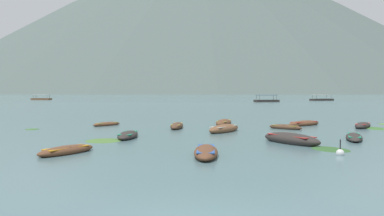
# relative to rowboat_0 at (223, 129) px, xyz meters

# --- Properties ---
(ground_plane) EXTENTS (6000.00, 6000.00, 0.00)m
(ground_plane) POSITION_rel_rowboat_0_xyz_m (-2.54, 1477.90, -0.24)
(ground_plane) COLOR slate
(mountain_1) EXTENTS (1308.17, 1308.17, 411.94)m
(mountain_1) POSITION_rel_rowboat_0_xyz_m (-405.98, 1620.27, 205.73)
(mountain_1) COLOR #56665B
(mountain_1) RESTS_ON ground
(mountain_2) EXTENTS (1769.89, 1769.89, 567.08)m
(mountain_2) POSITION_rel_rowboat_0_xyz_m (30.61, 1336.14, 283.30)
(mountain_2) COLOR #4C5B56
(mountain_2) RESTS_ON ground
(mountain_3) EXTENTS (1057.79, 1057.79, 288.55)m
(mountain_3) POSITION_rel_rowboat_0_xyz_m (821.37, 1588.96, 144.03)
(mountain_3) COLOR slate
(mountain_3) RESTS_ON ground
(rowboat_0) EXTENTS (3.58, 4.36, 0.78)m
(rowboat_0) POSITION_rel_rowboat_0_xyz_m (0.00, 0.00, 0.00)
(rowboat_0) COLOR brown
(rowboat_0) RESTS_ON ground
(rowboat_1) EXTENTS (1.48, 4.27, 0.62)m
(rowboat_1) POSITION_rel_rowboat_0_xyz_m (-1.97, -11.84, -0.05)
(rowboat_1) COLOR brown
(rowboat_1) RESTS_ON ground
(rowboat_2) EXTENTS (1.40, 4.05, 0.58)m
(rowboat_2) POSITION_rel_rowboat_0_xyz_m (-7.41, -4.07, -0.06)
(rowboat_2) COLOR #2D2826
(rowboat_2) RESTS_ON ground
(rowboat_3) EXTENTS (2.63, 4.55, 0.50)m
(rowboat_3) POSITION_rel_rowboat_0_xyz_m (8.77, -5.06, -0.09)
(rowboat_3) COLOR #2D2826
(rowboat_3) RESTS_ON ground
(rowboat_4) EXTENTS (1.41, 4.19, 0.64)m
(rowboat_4) POSITION_rel_rowboat_0_xyz_m (-4.11, 3.18, -0.04)
(rowboat_4) COLOR #4C3323
(rowboat_4) RESTS_ON ground
(rowboat_5) EXTENTS (3.71, 4.59, 0.85)m
(rowboat_5) POSITION_rel_rowboat_0_xyz_m (3.78, -7.05, 0.02)
(rowboat_5) COLOR #2D2826
(rowboat_5) RESTS_ON ground
(rowboat_7) EXTENTS (4.38, 3.74, 0.61)m
(rowboat_7) POSITION_rel_rowboat_0_xyz_m (8.56, 6.00, -0.05)
(rowboat_7) COLOR brown
(rowboat_7) RESTS_ON ground
(rowboat_8) EXTENTS (2.77, 3.18, 0.44)m
(rowboat_8) POSITION_rel_rowboat_0_xyz_m (-11.25, 5.88, -0.10)
(rowboat_8) COLOR brown
(rowboat_8) RESTS_ON ground
(rowboat_9) EXTENTS (3.01, 3.54, 0.66)m
(rowboat_9) POSITION_rel_rowboat_0_xyz_m (13.30, 3.47, -0.04)
(rowboat_9) COLOR #2D2826
(rowboat_9) RESTS_ON ground
(rowboat_10) EXTENTS (2.99, 2.74, 0.52)m
(rowboat_10) POSITION_rel_rowboat_0_xyz_m (5.75, 2.33, -0.08)
(rowboat_10) COLOR #4C3323
(rowboat_10) RESTS_ON ground
(rowboat_12) EXTENTS (2.90, 3.59, 0.55)m
(rowboat_12) POSITION_rel_rowboat_0_xyz_m (-9.54, -11.14, -0.07)
(rowboat_12) COLOR brown
(rowboat_12) RESTS_ON ground
(rowboat_13) EXTENTS (2.45, 4.32, 0.76)m
(rowboat_13) POSITION_rel_rowboat_0_xyz_m (0.50, 6.18, -0.00)
(rowboat_13) COLOR brown
(rowboat_13) RESTS_ON ground
(ferry_0) EXTENTS (8.17, 3.74, 2.54)m
(ferry_0) POSITION_rel_rowboat_0_xyz_m (-66.83, 127.05, 0.20)
(ferry_0) COLOR brown
(ferry_0) RESTS_ON ground
(ferry_1) EXTENTS (8.77, 5.02, 2.54)m
(ferry_1) POSITION_rel_rowboat_0_xyz_m (22.43, 94.19, 0.21)
(ferry_1) COLOR #2D2826
(ferry_1) RESTS_ON ground
(ferry_2) EXTENTS (9.84, 6.48, 2.54)m
(ferry_2) POSITION_rel_rowboat_0_xyz_m (47.98, 114.02, 0.20)
(ferry_2) COLOR #2D2826
(ferry_2) RESTS_ON ground
(mooring_buoy) EXTENTS (0.43, 0.43, 0.96)m
(mooring_buoy) POSITION_rel_rowboat_0_xyz_m (5.20, -11.57, -0.14)
(mooring_buoy) COLOR silver
(mooring_buoy) RESTS_ON ground
(weed_patch_0) EXTENTS (2.97, 3.01, 0.14)m
(weed_patch_0) POSITION_rel_rowboat_0_xyz_m (-8.76, -5.84, -0.24)
(weed_patch_0) COLOR #477033
(weed_patch_0) RESTS_ON ground
(weed_patch_1) EXTENTS (2.72, 3.00, 0.14)m
(weed_patch_1) POSITION_rel_rowboat_0_xyz_m (5.37, -9.70, -0.24)
(weed_patch_1) COLOR #2D5628
(weed_patch_1) RESTS_ON ground
(weed_patch_4) EXTENTS (2.19, 3.19, 0.14)m
(weed_patch_4) POSITION_rel_rowboat_0_xyz_m (14.13, 2.75, -0.24)
(weed_patch_4) COLOR #38662D
(weed_patch_4) RESTS_ON ground
(weed_patch_5) EXTENTS (1.59, 1.61, 0.14)m
(weed_patch_5) POSITION_rel_rowboat_0_xyz_m (-17.01, 1.93, -0.24)
(weed_patch_5) COLOR #38662D
(weed_patch_5) RESTS_ON ground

